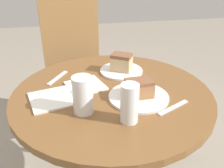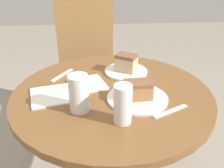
{
  "view_description": "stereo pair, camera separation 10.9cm",
  "coord_description": "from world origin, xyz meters",
  "px_view_note": "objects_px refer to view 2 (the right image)",
  "views": [
    {
      "loc": [
        -0.17,
        -0.95,
        1.33
      ],
      "look_at": [
        0.0,
        0.0,
        0.82
      ],
      "focal_mm": 42.0,
      "sensor_mm": 36.0,
      "label": 1
    },
    {
      "loc": [
        -0.06,
        -0.97,
        1.33
      ],
      "look_at": [
        0.0,
        0.0,
        0.82
      ],
      "focal_mm": 42.0,
      "sensor_mm": 36.0,
      "label": 2
    }
  ],
  "objects_px": {
    "cake_slice_far": "(126,63)",
    "glass_lemonade": "(79,95)",
    "plate_far": "(126,71)",
    "cake_slice_near": "(138,90)",
    "plate_near": "(137,98)",
    "glass_water": "(123,106)",
    "chair": "(90,68)"
  },
  "relations": [
    {
      "from": "plate_near",
      "to": "plate_far",
      "type": "relative_size",
      "value": 1.18
    },
    {
      "from": "glass_lemonade",
      "to": "glass_water",
      "type": "distance_m",
      "value": 0.18
    },
    {
      "from": "plate_far",
      "to": "cake_slice_near",
      "type": "bearing_deg",
      "value": -85.93
    },
    {
      "from": "cake_slice_far",
      "to": "cake_slice_near",
      "type": "bearing_deg",
      "value": -85.93
    },
    {
      "from": "plate_near",
      "to": "cake_slice_far",
      "type": "bearing_deg",
      "value": 94.07
    },
    {
      "from": "cake_slice_far",
      "to": "glass_water",
      "type": "relative_size",
      "value": 0.81
    },
    {
      "from": "plate_near",
      "to": "plate_far",
      "type": "bearing_deg",
      "value": 94.07
    },
    {
      "from": "plate_far",
      "to": "glass_lemonade",
      "type": "relative_size",
      "value": 1.45
    },
    {
      "from": "plate_far",
      "to": "cake_slice_near",
      "type": "xyz_separation_m",
      "value": [
        0.02,
        -0.26,
        0.04
      ]
    },
    {
      "from": "plate_near",
      "to": "glass_water",
      "type": "distance_m",
      "value": 0.18
    },
    {
      "from": "cake_slice_near",
      "to": "glass_lemonade",
      "type": "relative_size",
      "value": 0.78
    },
    {
      "from": "plate_near",
      "to": "glass_water",
      "type": "bearing_deg",
      "value": -117.24
    },
    {
      "from": "chair",
      "to": "plate_far",
      "type": "xyz_separation_m",
      "value": [
        0.2,
        -0.62,
        0.25
      ]
    },
    {
      "from": "cake_slice_near",
      "to": "plate_near",
      "type": "bearing_deg",
      "value": 0.0
    },
    {
      "from": "chair",
      "to": "cake_slice_far",
      "type": "bearing_deg",
      "value": -83.67
    },
    {
      "from": "plate_far",
      "to": "cake_slice_far",
      "type": "distance_m",
      "value": 0.05
    },
    {
      "from": "plate_near",
      "to": "cake_slice_far",
      "type": "relative_size",
      "value": 2.1
    },
    {
      "from": "glass_lemonade",
      "to": "glass_water",
      "type": "bearing_deg",
      "value": -28.78
    },
    {
      "from": "glass_water",
      "to": "plate_far",
      "type": "bearing_deg",
      "value": 82.01
    },
    {
      "from": "cake_slice_near",
      "to": "glass_lemonade",
      "type": "height_order",
      "value": "glass_lemonade"
    },
    {
      "from": "plate_near",
      "to": "glass_lemonade",
      "type": "distance_m",
      "value": 0.25
    },
    {
      "from": "cake_slice_near",
      "to": "glass_water",
      "type": "distance_m",
      "value": 0.17
    },
    {
      "from": "cake_slice_far",
      "to": "glass_water",
      "type": "distance_m",
      "value": 0.41
    },
    {
      "from": "cake_slice_far",
      "to": "glass_lemonade",
      "type": "bearing_deg",
      "value": -123.3
    },
    {
      "from": "glass_water",
      "to": "plate_near",
      "type": "bearing_deg",
      "value": 62.76
    },
    {
      "from": "glass_water",
      "to": "glass_lemonade",
      "type": "bearing_deg",
      "value": 151.22
    },
    {
      "from": "plate_far",
      "to": "cake_slice_far",
      "type": "relative_size",
      "value": 1.78
    },
    {
      "from": "cake_slice_far",
      "to": "glass_lemonade",
      "type": "relative_size",
      "value": 0.81
    },
    {
      "from": "cake_slice_far",
      "to": "plate_near",
      "type": "bearing_deg",
      "value": -85.93
    },
    {
      "from": "chair",
      "to": "glass_water",
      "type": "height_order",
      "value": "chair"
    },
    {
      "from": "chair",
      "to": "cake_slice_near",
      "type": "height_order",
      "value": "chair"
    },
    {
      "from": "plate_far",
      "to": "glass_water",
      "type": "xyz_separation_m",
      "value": [
        -0.06,
        -0.41,
        0.06
      ]
    }
  ]
}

